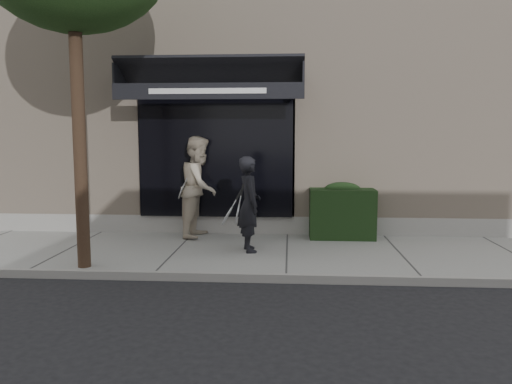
{
  "coord_description": "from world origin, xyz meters",
  "views": [
    {
      "loc": [
        0.05,
        -8.82,
        2.2
      ],
      "look_at": [
        -0.6,
        0.6,
        1.12
      ],
      "focal_mm": 35.0,
      "sensor_mm": 36.0,
      "label": 1
    }
  ],
  "objects": [
    {
      "name": "pedestrian_front",
      "position": [
        -0.68,
        -0.04,
        0.97
      ],
      "size": [
        0.72,
        0.91,
        1.71
      ],
      "color": "black",
      "rests_on": "sidewalk"
    },
    {
      "name": "ground",
      "position": [
        0.0,
        0.0,
        0.0
      ],
      "size": [
        80.0,
        80.0,
        0.0
      ],
      "primitive_type": "plane",
      "color": "black",
      "rests_on": "ground"
    },
    {
      "name": "pedestrian_back",
      "position": [
        -1.8,
        1.2,
        1.15
      ],
      "size": [
        0.91,
        1.09,
        2.06
      ],
      "color": "#C0B19A",
      "rests_on": "sidewalk"
    },
    {
      "name": "curb",
      "position": [
        0.0,
        -1.55,
        0.07
      ],
      "size": [
        20.0,
        0.1,
        0.14
      ],
      "primitive_type": "cube",
      "color": "gray",
      "rests_on": "ground"
    },
    {
      "name": "sidewalk",
      "position": [
        0.0,
        0.0,
        0.06
      ],
      "size": [
        20.0,
        3.0,
        0.12
      ],
      "primitive_type": "cube",
      "color": "gray",
      "rests_on": "ground"
    },
    {
      "name": "hedge",
      "position": [
        1.1,
        1.25,
        0.66
      ],
      "size": [
        1.3,
        0.7,
        1.14
      ],
      "color": "black",
      "rests_on": "sidewalk"
    },
    {
      "name": "building_facade",
      "position": [
        -0.01,
        4.96,
        2.74
      ],
      "size": [
        14.3,
        8.04,
        5.64
      ],
      "color": "beige",
      "rests_on": "ground"
    }
  ]
}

